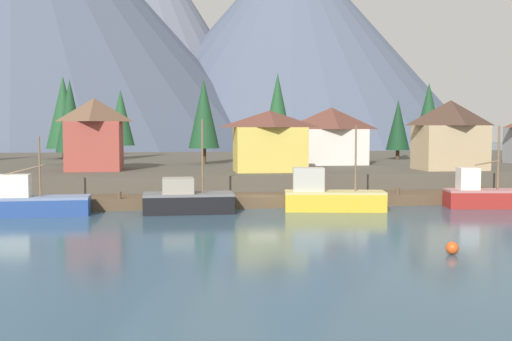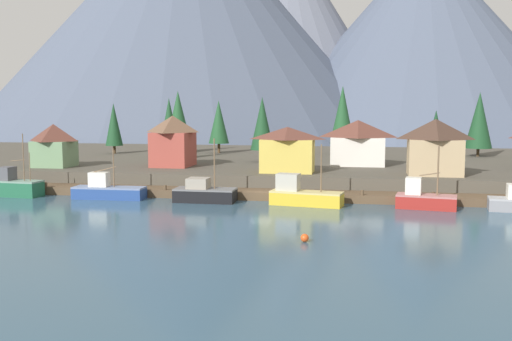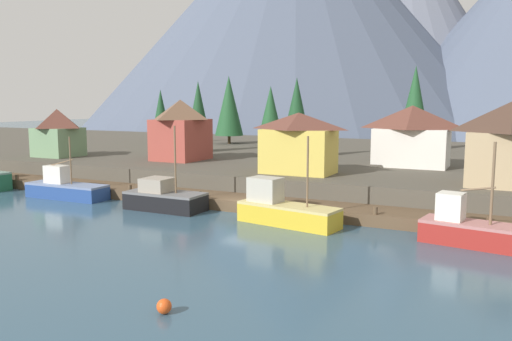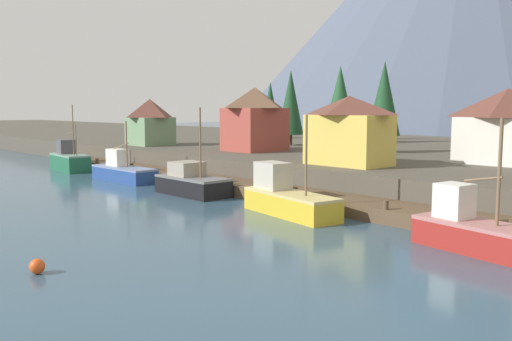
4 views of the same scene
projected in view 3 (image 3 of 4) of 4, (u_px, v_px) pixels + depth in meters
The scene contains 21 objects.
ground_plane at pixel (315, 186), 62.68m from camera, with size 400.00×400.00×1.00m, color #335166.
dock at pixel (248, 203), 46.57m from camera, with size 80.00×4.00×1.60m.
shoreline_bank at pixel (345, 161), 73.10m from camera, with size 400.00×56.00×2.50m, color #4C473D.
mountain_west_peak at pixel (295, 11), 181.11m from camera, with size 149.05×149.05×82.96m, color #4C566B.
mountain_central_peak at pixel (398, 22), 183.75m from camera, with size 94.55×94.55×75.81m, color slate.
fishing_boat_blue at pixel (66, 188), 51.66m from camera, with size 8.87×2.81×6.20m.
fishing_boat_black at pixel (164, 198), 46.07m from camera, with size 7.23×3.13×7.56m.
fishing_boat_yellow at pixel (284, 209), 40.60m from camera, with size 8.56×3.87×7.06m.
fishing_boat_red at pixel (468, 229), 34.77m from camera, with size 6.77×3.51×7.04m.
house_yellow at pixel (298, 142), 51.27m from camera, with size 7.29×4.55×6.07m.
house_red at pixel (181, 129), 63.21m from camera, with size 5.64×6.57×7.40m.
house_tan at pixel (511, 143), 42.94m from camera, with size 7.01×5.02×7.19m.
house_green at pixel (58, 132), 67.31m from camera, with size 5.45×5.10×6.21m.
house_white at pixel (412, 135), 56.77m from camera, with size 8.20×5.16×6.73m.
conifer_near_left at pixel (198, 112), 73.64m from camera, with size 3.48×3.48×10.08m.
conifer_near_right at pixel (415, 102), 74.83m from camera, with size 4.36×4.36×12.37m.
conifer_back_left at pixel (297, 110), 65.55m from camera, with size 3.68×3.68×10.21m.
conifer_back_right at pixel (229, 106), 87.52m from camera, with size 4.86×4.86×11.52m.
conifer_centre at pixel (161, 112), 88.35m from camera, with size 3.17×3.17×9.26m.
conifer_far_left at pixel (271, 110), 84.11m from camera, with size 3.77×3.77×9.72m.
channel_buoy at pixel (164, 306), 23.44m from camera, with size 0.70×0.70×0.70m, color #E04C19.
Camera 3 is at (21.06, -38.65, 9.59)m, focal length 36.12 mm.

